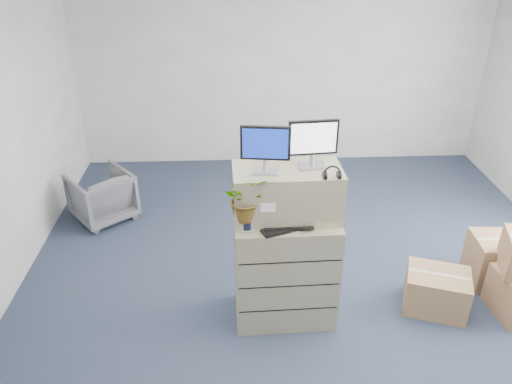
% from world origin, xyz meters
% --- Properties ---
extents(ground, '(7.00, 7.00, 0.00)m').
position_xyz_m(ground, '(0.00, 0.00, 0.00)').
color(ground, '#272E46').
rests_on(ground, ground).
extents(wall_back, '(6.00, 0.02, 2.80)m').
position_xyz_m(wall_back, '(0.00, 3.51, 1.40)').
color(wall_back, '#B5B3AC').
rests_on(wall_back, ground).
extents(filing_cabinet_lower, '(0.93, 0.58, 1.07)m').
position_xyz_m(filing_cabinet_lower, '(-0.30, -0.04, 0.53)').
color(filing_cabinet_lower, '#9A906A').
rests_on(filing_cabinet_lower, ground).
extents(filing_cabinet_upper, '(0.93, 0.48, 0.46)m').
position_xyz_m(filing_cabinet_upper, '(-0.30, 0.01, 1.30)').
color(filing_cabinet_upper, '#9A906A').
rests_on(filing_cabinet_upper, filing_cabinet_lower).
extents(monitor_left, '(0.40, 0.18, 0.40)m').
position_xyz_m(monitor_left, '(-0.49, -0.03, 1.75)').
color(monitor_left, '#99999E').
rests_on(monitor_left, filing_cabinet_upper).
extents(monitor_right, '(0.42, 0.18, 0.41)m').
position_xyz_m(monitor_right, '(-0.09, 0.05, 1.75)').
color(monitor_right, '#99999E').
rests_on(monitor_right, filing_cabinet_upper).
extents(headphones, '(0.14, 0.02, 0.14)m').
position_xyz_m(headphones, '(0.04, -0.16, 1.56)').
color(headphones, black).
rests_on(headphones, filing_cabinet_upper).
extents(keyboard, '(0.51, 0.35, 0.02)m').
position_xyz_m(keyboard, '(-0.31, -0.16, 1.08)').
color(keyboard, black).
rests_on(keyboard, filing_cabinet_lower).
extents(mouse, '(0.10, 0.07, 0.03)m').
position_xyz_m(mouse, '(0.04, -0.17, 1.08)').
color(mouse, silver).
rests_on(mouse, filing_cabinet_lower).
extents(water_bottle, '(0.08, 0.08, 0.29)m').
position_xyz_m(water_bottle, '(-0.17, 0.02, 1.21)').
color(water_bottle, '#979A9F').
rests_on(water_bottle, filing_cabinet_lower).
extents(phone_dock, '(0.06, 0.05, 0.13)m').
position_xyz_m(phone_dock, '(-0.32, 0.04, 1.11)').
color(phone_dock, silver).
rests_on(phone_dock, filing_cabinet_lower).
extents(external_drive, '(0.26, 0.22, 0.07)m').
position_xyz_m(external_drive, '(0.00, 0.05, 1.10)').
color(external_drive, black).
rests_on(external_drive, filing_cabinet_lower).
extents(tissue_box, '(0.26, 0.15, 0.10)m').
position_xyz_m(tissue_box, '(0.04, 0.09, 1.18)').
color(tissue_box, '#4787F2').
rests_on(tissue_box, external_drive).
extents(potted_plant, '(0.43, 0.47, 0.40)m').
position_xyz_m(potted_plant, '(-0.65, -0.15, 1.30)').
color(potted_plant, '#8BA786').
rests_on(potted_plant, filing_cabinet_lower).
extents(office_chair, '(0.91, 0.91, 0.69)m').
position_xyz_m(office_chair, '(-2.40, 1.83, 0.34)').
color(office_chair, '#5B5B60').
rests_on(office_chair, ground).
extents(cardboard_boxes, '(1.59, 1.01, 0.82)m').
position_xyz_m(cardboard_boxes, '(1.85, 0.07, 0.30)').
color(cardboard_boxes, '#936947').
rests_on(cardboard_boxes, ground).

